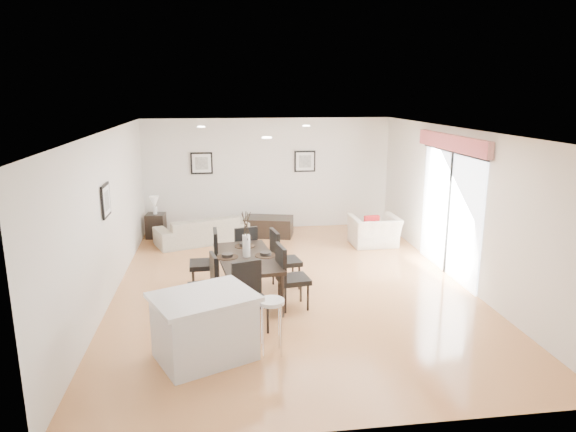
{
  "coord_description": "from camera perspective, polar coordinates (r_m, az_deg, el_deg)",
  "views": [
    {
      "loc": [
        -1.19,
        -8.38,
        3.31
      ],
      "look_at": [
        -0.0,
        0.4,
        1.16
      ],
      "focal_mm": 32.0,
      "sensor_mm": 36.0,
      "label": 1
    }
  ],
  "objects": [
    {
      "name": "ground",
      "position": [
        9.09,
        0.36,
        -7.71
      ],
      "size": [
        8.0,
        8.0,
        0.0
      ],
      "primitive_type": "plane",
      "color": "tan",
      "rests_on": "ground"
    },
    {
      "name": "wall_back",
      "position": [
        12.59,
        -2.2,
        4.68
      ],
      "size": [
        6.0,
        0.04,
        2.7
      ],
      "primitive_type": "cube",
      "color": "silver",
      "rests_on": "ground"
    },
    {
      "name": "wall_front",
      "position": [
        4.94,
        7.0,
        -9.81
      ],
      "size": [
        6.0,
        0.04,
        2.7
      ],
      "primitive_type": "cube",
      "color": "silver",
      "rests_on": "ground"
    },
    {
      "name": "wall_left",
      "position": [
        8.79,
        -19.37,
        -0.02
      ],
      "size": [
        0.04,
        8.0,
        2.7
      ],
      "primitive_type": "cube",
      "color": "silver",
      "rests_on": "ground"
    },
    {
      "name": "wall_right",
      "position": [
        9.57,
        18.45,
        1.12
      ],
      "size": [
        0.04,
        8.0,
        2.7
      ],
      "primitive_type": "cube",
      "color": "silver",
      "rests_on": "ground"
    },
    {
      "name": "ceiling",
      "position": [
        8.49,
        0.38,
        9.53
      ],
      "size": [
        6.0,
        8.0,
        0.02
      ],
      "primitive_type": "cube",
      "color": "white",
      "rests_on": "wall_back"
    },
    {
      "name": "sofa",
      "position": [
        11.67,
        -9.54,
        -1.51
      ],
      "size": [
        2.17,
        1.47,
        0.59
      ],
      "primitive_type": "imported",
      "rotation": [
        0.0,
        0.0,
        3.51
      ],
      "color": "#A29983",
      "rests_on": "ground"
    },
    {
      "name": "armchair",
      "position": [
        11.44,
        9.55,
        -1.66
      ],
      "size": [
        1.04,
        0.91,
        0.66
      ],
      "primitive_type": "imported",
      "rotation": [
        0.0,
        0.0,
        3.17
      ],
      "color": "white",
      "rests_on": "ground"
    },
    {
      "name": "courtyard_plant_b",
      "position": [
        12.17,
        27.7,
        -2.22
      ],
      "size": [
        0.41,
        0.41,
        0.62
      ],
      "primitive_type": "imported",
      "rotation": [
        0.0,
        0.0,
        0.2
      ],
      "color": "#375926",
      "rests_on": "ground"
    },
    {
      "name": "dining_table",
      "position": [
        8.33,
        -4.61,
        -4.98
      ],
      "size": [
        1.09,
        1.84,
        0.73
      ],
      "rotation": [
        0.0,
        0.0,
        0.13
      ],
      "color": "black",
      "rests_on": "ground"
    },
    {
      "name": "dining_chair_wnear",
      "position": [
        7.98,
        -8.92,
        -7.08
      ],
      "size": [
        0.48,
        0.48,
        0.91
      ],
      "rotation": [
        0.0,
        0.0,
        -1.38
      ],
      "color": "black",
      "rests_on": "ground"
    },
    {
      "name": "dining_chair_wfar",
      "position": [
        8.76,
        -8.75,
        -4.59
      ],
      "size": [
        0.49,
        0.49,
        1.06
      ],
      "rotation": [
        0.0,
        0.0,
        -1.54
      ],
      "color": "black",
      "rests_on": "ground"
    },
    {
      "name": "dining_chair_enear",
      "position": [
        7.99,
        -0.01,
        -6.37
      ],
      "size": [
        0.53,
        0.53,
        1.03
      ],
      "rotation": [
        0.0,
        0.0,
        1.72
      ],
      "color": "black",
      "rests_on": "ground"
    },
    {
      "name": "dining_chair_efar",
      "position": [
        8.81,
        -0.77,
        -4.45
      ],
      "size": [
        0.53,
        0.53,
        1.03
      ],
      "rotation": [
        0.0,
        0.0,
        1.73
      ],
      "color": "black",
      "rests_on": "ground"
    },
    {
      "name": "dining_chair_head",
      "position": [
        7.35,
        -4.31,
        -8.46
      ],
      "size": [
        0.55,
        0.55,
        0.98
      ],
      "rotation": [
        0.0,
        0.0,
        0.3
      ],
      "color": "black",
      "rests_on": "ground"
    },
    {
      "name": "dining_chair_foot",
      "position": [
        9.4,
        -4.85,
        -3.6
      ],
      "size": [
        0.52,
        0.52,
        0.95
      ],
      "rotation": [
        0.0,
        0.0,
        3.4
      ],
      "color": "black",
      "rests_on": "ground"
    },
    {
      "name": "vase",
      "position": [
        8.22,
        -4.66,
        -2.47
      ],
      "size": [
        0.96,
        1.48,
        0.75
      ],
      "color": "white",
      "rests_on": "dining_table"
    },
    {
      "name": "coffee_table",
      "position": [
        12.09,
        -2.16,
        -1.17
      ],
      "size": [
        1.23,
        0.91,
        0.44
      ],
      "primitive_type": "cube",
      "rotation": [
        0.0,
        0.0,
        -0.25
      ],
      "color": "black",
      "rests_on": "ground"
    },
    {
      "name": "side_table",
      "position": [
        12.31,
        -14.46,
        -1.04
      ],
      "size": [
        0.46,
        0.46,
        0.56
      ],
      "primitive_type": "cube",
      "rotation": [
        0.0,
        0.0,
        -0.1
      ],
      "color": "black",
      "rests_on": "ground"
    },
    {
      "name": "table_lamp",
      "position": [
        12.19,
        -14.61,
        1.46
      ],
      "size": [
        0.22,
        0.22,
        0.41
      ],
      "color": "white",
      "rests_on": "side_table"
    },
    {
      "name": "cushion",
      "position": [
        11.27,
        9.28,
        -0.78
      ],
      "size": [
        0.33,
        0.13,
        0.33
      ],
      "primitive_type": "cube",
      "rotation": [
        0.0,
        0.0,
        3.23
      ],
      "color": "#A01417",
      "rests_on": "armchair"
    },
    {
      "name": "kitchen_island",
      "position": [
        6.69,
        -9.25,
        -12.0
      ],
      "size": [
        1.5,
        1.36,
        0.86
      ],
      "rotation": [
        0.0,
        0.0,
        0.42
      ],
      "color": "silver",
      "rests_on": "ground"
    },
    {
      "name": "bar_stool",
      "position": [
        6.63,
        -1.86,
        -10.13
      ],
      "size": [
        0.34,
        0.34,
        0.74
      ],
      "color": "silver",
      "rests_on": "ground"
    },
    {
      "name": "framed_print_back_left",
      "position": [
        12.47,
        -9.57,
        5.81
      ],
      "size": [
        0.52,
        0.04,
        0.52
      ],
      "color": "black",
      "rests_on": "wall_back"
    },
    {
      "name": "framed_print_back_right",
      "position": [
        12.64,
        1.89,
        6.09
      ],
      "size": [
        0.52,
        0.04,
        0.52
      ],
      "color": "black",
      "rests_on": "wall_back"
    },
    {
      "name": "framed_print_left_wall",
      "position": [
        8.53,
        -19.59,
        1.63
      ],
      "size": [
        0.04,
        0.52,
        0.52
      ],
      "rotation": [
        0.0,
        0.0,
        1.57
      ],
      "color": "black",
      "rests_on": "wall_left"
    },
    {
      "name": "sliding_door",
      "position": [
        9.76,
        17.59,
        3.3
      ],
      "size": [
        0.12,
        2.7,
        2.57
      ],
      "color": "white",
      "rests_on": "wall_right"
    }
  ]
}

